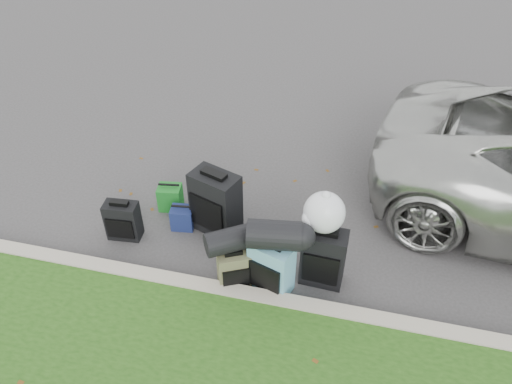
% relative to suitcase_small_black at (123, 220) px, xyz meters
% --- Properties ---
extents(ground, '(120.00, 120.00, 0.00)m').
position_rel_suitcase_small_black_xyz_m(ground, '(1.63, 0.36, -0.25)').
color(ground, '#383535').
rests_on(ground, ground).
extents(curb, '(120.00, 0.18, 0.15)m').
position_rel_suitcase_small_black_xyz_m(curb, '(1.63, -0.64, -0.18)').
color(curb, '#9E937F').
rests_on(curb, ground).
extents(suitcase_small_black, '(0.42, 0.26, 0.50)m').
position_rel_suitcase_small_black_xyz_m(suitcase_small_black, '(0.00, 0.00, 0.00)').
color(suitcase_small_black, black).
rests_on(suitcase_small_black, ground).
extents(suitcase_large_black_left, '(0.66, 0.52, 0.83)m').
position_rel_suitcase_small_black_xyz_m(suitcase_large_black_left, '(1.06, 0.40, 0.16)').
color(suitcase_large_black_left, black).
rests_on(suitcase_large_black_left, ground).
extents(suitcase_olive, '(0.41, 0.35, 0.49)m').
position_rel_suitcase_small_black_xyz_m(suitcase_olive, '(1.52, -0.44, -0.01)').
color(suitcase_olive, '#48482D').
rests_on(suitcase_olive, ground).
extents(suitcase_teal, '(0.51, 0.40, 0.65)m').
position_rel_suitcase_small_black_xyz_m(suitcase_teal, '(1.93, -0.38, 0.07)').
color(suitcase_teal, teal).
rests_on(suitcase_teal, ground).
extents(suitcase_large_black_right, '(0.48, 0.30, 0.70)m').
position_rel_suitcase_small_black_xyz_m(suitcase_large_black_right, '(2.45, -0.14, 0.10)').
color(suitcase_large_black_right, black).
rests_on(suitcase_large_black_right, ground).
extents(tote_green, '(0.33, 0.28, 0.34)m').
position_rel_suitcase_small_black_xyz_m(tote_green, '(0.35, 0.65, -0.08)').
color(tote_green, '#186E1F').
rests_on(tote_green, ground).
extents(tote_navy, '(0.30, 0.25, 0.29)m').
position_rel_suitcase_small_black_xyz_m(tote_navy, '(0.64, 0.33, -0.10)').
color(tote_navy, '#16214E').
rests_on(tote_navy, ground).
extents(duffel_left, '(0.56, 0.50, 0.27)m').
position_rel_suitcase_small_black_xyz_m(duffel_left, '(1.46, -0.39, 0.37)').
color(duffel_left, black).
rests_on(duffel_left, suitcase_olive).
extents(duffel_right, '(0.60, 0.39, 0.31)m').
position_rel_suitcase_small_black_xyz_m(duffel_right, '(1.95, -0.38, 0.55)').
color(duffel_right, black).
rests_on(duffel_right, suitcase_teal).
extents(trash_bag, '(0.44, 0.44, 0.44)m').
position_rel_suitcase_small_black_xyz_m(trash_bag, '(2.40, -0.06, 0.67)').
color(trash_bag, white).
rests_on(trash_bag, suitcase_large_black_right).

